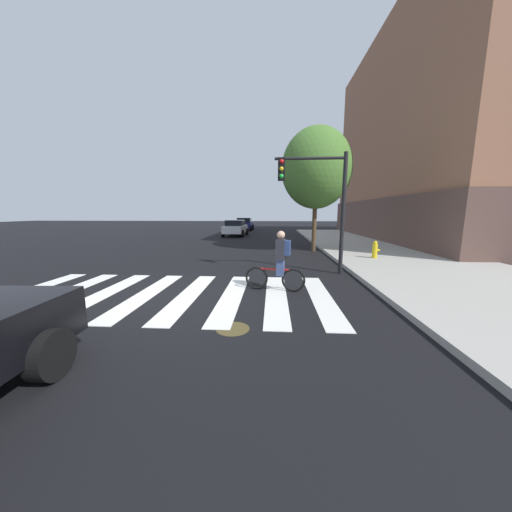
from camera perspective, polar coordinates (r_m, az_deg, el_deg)
ground_plane at (r=7.52m, az=-17.63°, el=-7.97°), size 120.00×120.00×0.00m
crosswalk_stripes at (r=7.56m, az=-18.49°, el=-7.87°), size 8.70×4.12×0.01m
manhole_cover at (r=5.22m, az=-5.04°, el=-15.36°), size 0.64×0.64×0.01m
sedan_mid at (r=24.94m, az=-4.47°, el=6.11°), size 2.16×4.33×1.47m
sedan_far at (r=32.82m, az=-2.48°, el=6.97°), size 2.10×4.41×1.52m
cyclist at (r=7.36m, az=5.06°, el=-1.16°), size 1.69×0.41×1.69m
traffic_light_near at (r=9.63m, az=13.59°, el=13.17°), size 2.47×0.28×4.20m
fire_hydrant at (r=13.01m, az=24.28°, el=1.27°), size 0.33×0.22×0.78m
street_tree_near at (r=15.43m, az=12.88°, el=17.93°), size 3.77×3.77×6.71m
corner_building at (r=27.68m, az=41.09°, el=18.97°), size 16.19×21.42×15.77m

